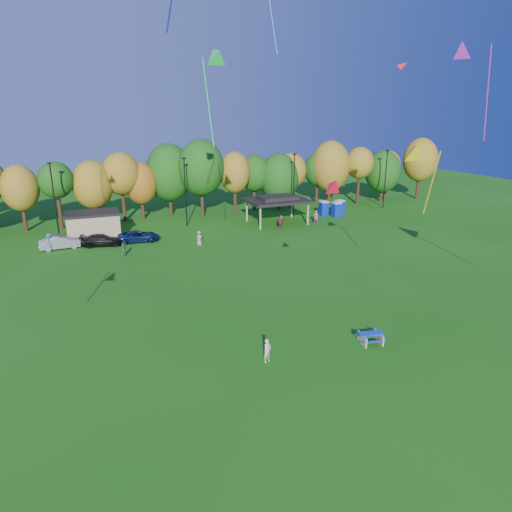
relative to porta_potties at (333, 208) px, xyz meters
name	(u,v)px	position (x,y,z in m)	size (l,w,h in m)	color
ground	(320,387)	(-23.62, -38.09, -1.10)	(160.00, 160.00, 0.00)	#19600F
tree_line	(155,178)	(-24.65, 7.42, 4.82)	(93.57, 10.55, 11.15)	black
lamp_posts	(185,190)	(-21.62, 1.91, 3.80)	(64.50, 0.25, 9.09)	black
utility_building	(93,225)	(-33.62, -0.09, 0.54)	(6.30, 4.30, 3.25)	tan
pavilion	(277,200)	(-9.62, -1.09, 2.13)	(8.20, 6.20, 3.77)	tan
porta_potties	(333,208)	(0.00, 0.00, 0.00)	(3.75, 2.58, 2.18)	#0C25A5
picnic_table	(371,337)	(-17.90, -34.77, -0.68)	(1.89, 1.65, 0.72)	tan
kite_flyer	(267,351)	(-25.28, -34.42, -0.33)	(0.56, 0.37, 1.54)	beige
car_b	(61,242)	(-37.34, -3.44, -0.34)	(1.60, 4.58, 1.51)	#95969A
car_c	(139,236)	(-28.79, -3.71, -0.43)	(2.22, 4.81, 1.34)	#0D1F4E
car_d	(102,240)	(-32.98, -3.94, -0.42)	(1.91, 4.69, 1.36)	black
far_person_0	(123,250)	(-31.16, -9.30, -0.30)	(0.93, 0.39, 1.59)	#598652
far_person_2	(281,222)	(-10.42, -4.14, -0.19)	(1.68, 0.54, 1.81)	#883849
far_person_3	(50,242)	(-38.44, -3.32, -0.17)	(1.20, 0.69, 1.85)	#5072B1
far_person_4	(199,238)	(-22.52, -8.01, -0.22)	(0.86, 0.56, 1.75)	gray
far_person_5	(316,217)	(-4.74, -3.41, -0.17)	(0.68, 0.44, 1.85)	#AD518D
kite_5	(416,151)	(-12.11, -30.55, 11.04)	(2.16, 3.52, 5.65)	gold
kite_8	(334,185)	(-21.44, -34.91, 9.73)	(1.04, 1.36, 1.31)	red
kite_9	(463,50)	(-4.41, -25.97, 18.54)	(4.54, 3.30, 8.41)	#C426CF
kite_10	(403,66)	(0.10, -12.95, 18.53)	(1.72, 1.69, 1.39)	red
kite_15	(215,56)	(-24.90, -23.71, 17.49)	(1.53, 4.35, 7.47)	#1CD542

